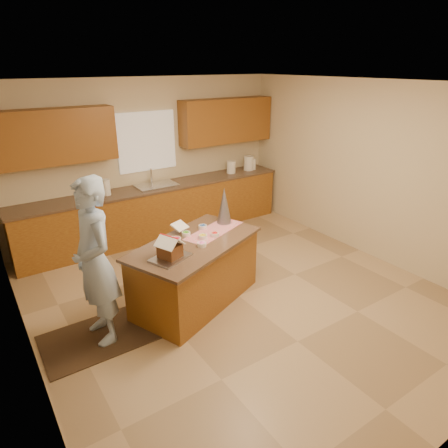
{
  "coord_description": "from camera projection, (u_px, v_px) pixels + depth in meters",
  "views": [
    {
      "loc": [
        -2.71,
        -3.67,
        2.92
      ],
      "look_at": [
        -0.1,
        0.2,
        1.0
      ],
      "focal_mm": 31.72,
      "sensor_mm": 36.0,
      "label": 1
    }
  ],
  "objects": [
    {
      "name": "back_counter_top",
      "position": [
        156.0,
        187.0,
        6.86
      ],
      "size": [
        4.85,
        0.63,
        0.04
      ],
      "primitive_type": "cube",
      "color": "brown",
      "rests_on": "back_counter_base"
    },
    {
      "name": "cookbook",
      "position": [
        180.0,
        226.0,
        5.15
      ],
      "size": [
        0.25,
        0.22,
        0.09
      ],
      "primitive_type": "cube",
      "rotation": [
        -1.13,
        0.0,
        0.39
      ],
      "color": "white",
      "rests_on": "island_top"
    },
    {
      "name": "back_counter_base",
      "position": [
        158.0,
        212.0,
        7.03
      ],
      "size": [
        4.8,
        0.6,
        0.88
      ],
      "primitive_type": "cube",
      "color": "#99651F",
      "rests_on": "floor"
    },
    {
      "name": "upper_cabinet_right",
      "position": [
        226.0,
        121.0,
        7.37
      ],
      "size": [
        1.85,
        0.35,
        0.8
      ],
      "primitive_type": "cube",
      "color": "brown",
      "rests_on": "wall_back"
    },
    {
      "name": "rug",
      "position": [
        101.0,
        337.0,
        4.52
      ],
      "size": [
        1.27,
        0.83,
        0.01
      ],
      "primitive_type": "cube",
      "color": "black",
      "rests_on": "floor"
    },
    {
      "name": "upper_cabinet_left",
      "position": [
        51.0,
        137.0,
        5.77
      ],
      "size": [
        1.85,
        0.35,
        0.8
      ],
      "primitive_type": "cube",
      "color": "brown",
      "rests_on": "wall_back"
    },
    {
      "name": "sink",
      "position": [
        156.0,
        188.0,
        6.86
      ],
      "size": [
        0.7,
        0.45,
        0.12
      ],
      "primitive_type": "cube",
      "color": "silver",
      "rests_on": "back_counter_top"
    },
    {
      "name": "paper_towel",
      "position": [
        106.0,
        187.0,
        6.36
      ],
      "size": [
        0.12,
        0.12,
        0.26
      ],
      "primitive_type": "cylinder",
      "color": "white",
      "rests_on": "back_counter_top"
    },
    {
      "name": "island_base",
      "position": [
        196.0,
        273.0,
        5.06
      ],
      "size": [
        1.86,
        1.4,
        0.81
      ],
      "primitive_type": "cube",
      "rotation": [
        0.0,
        0.0,
        0.39
      ],
      "color": "#99651F",
      "rests_on": "floor"
    },
    {
      "name": "island_top",
      "position": [
        195.0,
        243.0,
        4.9
      ],
      "size": [
        1.95,
        1.5,
        0.04
      ],
      "primitive_type": "cube",
      "rotation": [
        0.0,
        0.0,
        0.39
      ],
      "color": "brown",
      "rests_on": "island_base"
    },
    {
      "name": "gingerbread_house",
      "position": [
        170.0,
        249.0,
        4.43
      ],
      "size": [
        0.33,
        0.34,
        0.26
      ],
      "color": "#562B16",
      "rests_on": "baking_tray"
    },
    {
      "name": "stone_accent",
      "position": [
        35.0,
        303.0,
        2.95
      ],
      "size": [
        0.0,
        2.5,
        2.5
      ],
      "primitive_type": "plane",
      "rotation": [
        1.57,
        0.0,
        1.57
      ],
      "color": "gray",
      "rests_on": "wall_left"
    },
    {
      "name": "table_runner",
      "position": [
        214.0,
        231.0,
        5.21
      ],
      "size": [
        0.98,
        0.66,
        0.01
      ],
      "primitive_type": "cube",
      "rotation": [
        0.0,
        0.0,
        0.39
      ],
      "color": "red",
      "rests_on": "island_top"
    },
    {
      "name": "canister_a",
      "position": [
        231.0,
        167.0,
        7.63
      ],
      "size": [
        0.17,
        0.17,
        0.24
      ],
      "primitive_type": "cylinder",
      "color": "white",
      "rests_on": "back_counter_top"
    },
    {
      "name": "floor",
      "position": [
        238.0,
        296.0,
        5.32
      ],
      "size": [
        5.5,
        5.5,
        0.0
      ],
      "primitive_type": "plane",
      "color": "tan",
      "rests_on": "ground"
    },
    {
      "name": "canister_b",
      "position": [
        249.0,
        163.0,
        7.84
      ],
      "size": [
        0.19,
        0.19,
        0.28
      ],
      "primitive_type": "cylinder",
      "color": "white",
      "rests_on": "back_counter_top"
    },
    {
      "name": "candy_bowls",
      "position": [
        194.0,
        236.0,
        4.99
      ],
      "size": [
        0.66,
        0.57,
        0.05
      ],
      "color": "red",
      "rests_on": "island_top"
    },
    {
      "name": "baking_tray",
      "position": [
        170.0,
        258.0,
        4.47
      ],
      "size": [
        0.51,
        0.45,
        0.02
      ],
      "primitive_type": "cube",
      "rotation": [
        0.0,
        0.0,
        0.39
      ],
      "color": "silver",
      "rests_on": "island_top"
    },
    {
      "name": "tinsel_tree",
      "position": [
        224.0,
        206.0,
        5.38
      ],
      "size": [
        0.27,
        0.27,
        0.51
      ],
      "primitive_type": "cone",
      "rotation": [
        0.0,
        0.0,
        0.39
      ],
      "color": "#A8A7B3",
      "rests_on": "island_top"
    },
    {
      "name": "boy",
      "position": [
        95.0,
        262.0,
        4.19
      ],
      "size": [
        0.49,
        0.71,
        1.87
      ],
      "primitive_type": "imported",
      "rotation": [
        0.0,
        0.0,
        -1.51
      ],
      "color": "#A8C6EE",
      "rests_on": "rug"
    },
    {
      "name": "wall_back",
      "position": [
        147.0,
        159.0,
        6.92
      ],
      "size": [
        5.5,
        5.5,
        0.0
      ],
      "primitive_type": "plane",
      "color": "beige",
      "rests_on": "floor"
    },
    {
      "name": "wall_left",
      "position": [
        13.0,
        252.0,
        3.52
      ],
      "size": [
        5.5,
        5.5,
        0.0
      ],
      "primitive_type": "plane",
      "color": "beige",
      "rests_on": "floor"
    },
    {
      "name": "wall_right",
      "position": [
        371.0,
        171.0,
        6.1
      ],
      "size": [
        5.5,
        5.5,
        0.0
      ],
      "primitive_type": "plane",
      "color": "beige",
      "rests_on": "floor"
    },
    {
      "name": "ceiling",
      "position": [
        242.0,
        83.0,
        4.3
      ],
      "size": [
        5.5,
        5.5,
        0.0
      ],
      "primitive_type": "plane",
      "color": "silver",
      "rests_on": "floor"
    },
    {
      "name": "faucet",
      "position": [
        151.0,
        176.0,
        6.94
      ],
      "size": [
        0.03,
        0.03,
        0.28
      ],
      "primitive_type": "cylinder",
      "color": "silver",
      "rests_on": "back_counter_top"
    },
    {
      "name": "window_curtain",
      "position": [
        147.0,
        142.0,
        6.78
      ],
      "size": [
        1.05,
        0.03,
        1.0
      ],
      "primitive_type": "cube",
      "color": "white",
      "rests_on": "wall_back"
    },
    {
      "name": "canister_c",
      "position": [
        252.0,
        164.0,
        7.9
      ],
      "size": [
        0.15,
        0.15,
        0.22
      ],
      "primitive_type": "cylinder",
      "color": "white",
      "rests_on": "back_counter_top"
    }
  ]
}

